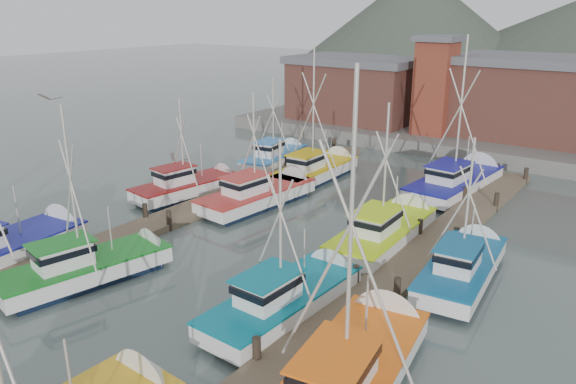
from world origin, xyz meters
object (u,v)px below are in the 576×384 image
Objects in this scene: boat_4 at (95,266)px; boat_12 at (318,170)px; lookout_tower at (435,85)px; boat_8 at (263,194)px.

boat_12 reaches higher than boat_4.
boat_8 is (-2.55, -21.33, -4.87)m from lookout_tower.
boat_8 is at bearing -96.83° from lookout_tower.
lookout_tower is 0.96× the size of boat_4.
boat_12 reaches higher than boat_8.
lookout_tower is 15.59m from boat_12.
boat_12 is (-0.22, 6.78, 0.01)m from boat_8.
boat_8 is 6.78m from boat_12.
lookout_tower is 34.54m from boat_4.
boat_4 is 19.57m from boat_12.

